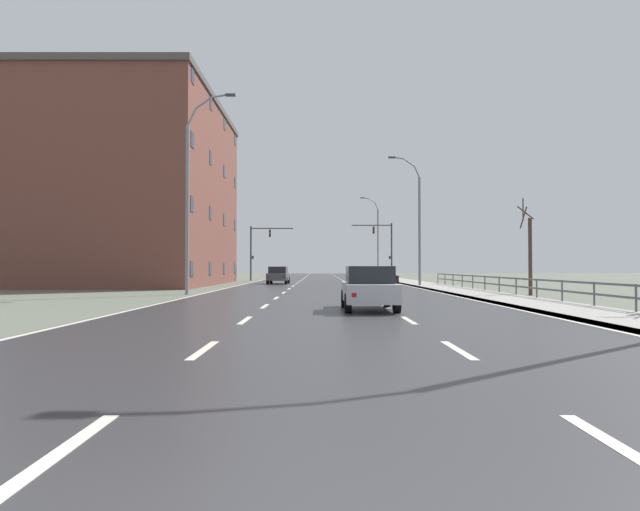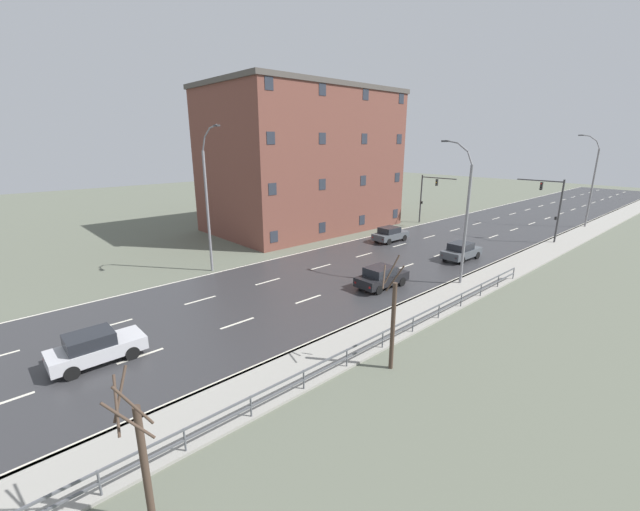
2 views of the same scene
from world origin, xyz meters
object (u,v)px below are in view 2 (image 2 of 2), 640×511
object	(u,v)px
car_distant	(461,251)
brick_building	(303,160)
car_far_left	(381,277)
street_lamp_midground	(464,217)
traffic_signal_right	(552,202)
street_lamp_left_bank	(208,204)
car_far_right	(390,234)
car_near_left	(95,347)
traffic_signal_left	(427,192)
street_lamp_distant	(591,183)

from	to	relation	value
car_distant	brick_building	distance (m)	21.64
car_far_left	brick_building	xyz separation A→B (m)	(-20.04, 9.52, 7.21)
street_lamp_midground	traffic_signal_right	size ratio (longest dim) A/B	1.58
street_lamp_left_bank	brick_building	world-z (taller)	brick_building
car_far_right	street_lamp_midground	bearing A→B (deg)	-28.22
car_near_left	car_far_left	distance (m)	18.06
traffic_signal_right	car_far_left	bearing A→B (deg)	-97.40
street_lamp_left_bank	traffic_signal_right	world-z (taller)	street_lamp_left_bank
traffic_signal_right	car_far_left	world-z (taller)	traffic_signal_right
car_distant	traffic_signal_left	bearing A→B (deg)	135.43
traffic_signal_left	car_far_left	distance (m)	25.29
traffic_signal_left	brick_building	xyz separation A→B (m)	(-8.88, -12.94, 4.04)
traffic_signal_right	traffic_signal_left	world-z (taller)	traffic_signal_right
traffic_signal_right	street_lamp_left_bank	bearing A→B (deg)	-115.55
car_distant	car_near_left	bearing A→B (deg)	-94.61
street_lamp_distant	car_far_right	bearing A→B (deg)	-115.98
street_lamp_distant	brick_building	size ratio (longest dim) A/B	0.51
brick_building	street_lamp_midground	bearing A→B (deg)	-11.37
traffic_signal_left	brick_building	distance (m)	16.20
traffic_signal_left	car_near_left	distance (m)	41.37
street_lamp_left_bank	brick_building	size ratio (longest dim) A/B	0.52
car_far_right	car_far_left	distance (m)	13.92
street_lamp_left_bank	traffic_signal_left	xyz separation A→B (m)	(0.37, 29.61, -1.52)
street_lamp_distant	street_lamp_midground	bearing A→B (deg)	-90.03
street_lamp_distant	car_far_right	distance (m)	26.44
street_lamp_midground	brick_building	world-z (taller)	brick_building
street_lamp_distant	car_far_right	xyz separation A→B (m)	(-11.41, -23.41, -4.55)
street_lamp_midground	car_distant	xyz separation A→B (m)	(-3.00, 5.84, -4.20)
street_lamp_distant	traffic_signal_left	size ratio (longest dim) A/B	1.80
traffic_signal_left	car_far_right	xyz separation A→B (m)	(3.10, -11.13, -3.17)
street_lamp_midground	car_distant	size ratio (longest dim) A/B	2.47
street_lamp_midground	traffic_signal_right	bearing A→B (deg)	90.92
street_lamp_midground	car_far_left	size ratio (longest dim) A/B	2.48
traffic_signal_left	car_far_left	size ratio (longest dim) A/B	1.47
street_lamp_midground	car_far_left	bearing A→B (deg)	-124.56
car_near_left	brick_building	size ratio (longest dim) A/B	0.19
car_far_right	car_far_left	size ratio (longest dim) A/B	1.00
car_far_right	brick_building	world-z (taller)	brick_building
street_lamp_distant	car_far_right	size ratio (longest dim) A/B	2.64
street_lamp_midground	traffic_signal_left	xyz separation A→B (m)	(-14.49, 17.64, -1.03)
street_lamp_midground	brick_building	bearing A→B (deg)	168.63
street_lamp_midground	traffic_signal_right	distance (m)	18.51
traffic_signal_right	brick_building	xyz separation A→B (m)	(-23.07, -13.79, 3.81)
car_far_right	car_distant	bearing A→B (deg)	-3.03
street_lamp_midground	car_distant	world-z (taller)	street_lamp_midground
street_lamp_distant	car_far_left	xyz separation A→B (m)	(-3.34, -34.75, -4.55)
street_lamp_left_bank	car_near_left	world-z (taller)	street_lamp_left_bank
traffic_signal_right	brick_building	distance (m)	27.15
car_far_right	brick_building	bearing A→B (deg)	-169.87
car_distant	street_lamp_left_bank	bearing A→B (deg)	-122.46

